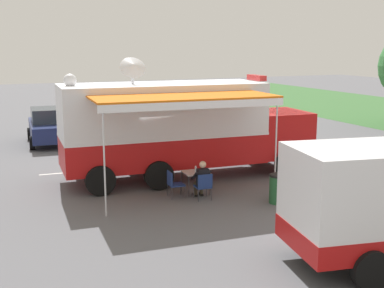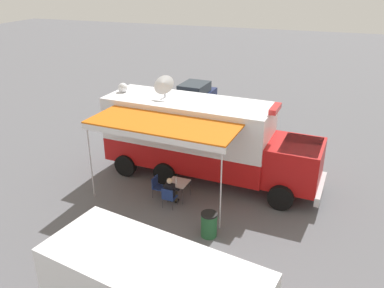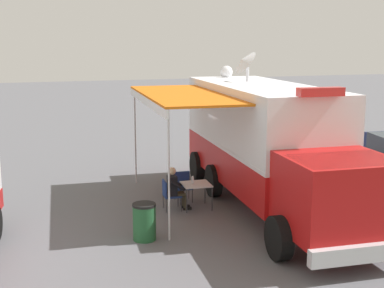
% 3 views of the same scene
% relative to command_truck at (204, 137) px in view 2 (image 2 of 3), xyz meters
% --- Properties ---
extents(ground_plane, '(100.00, 100.00, 0.00)m').
position_rel_command_truck_xyz_m(ground_plane, '(-0.08, -0.74, -1.94)').
color(ground_plane, '#5B5B60').
extents(lot_stripe, '(0.45, 4.80, 0.01)m').
position_rel_command_truck_xyz_m(lot_stripe, '(-2.38, -2.47, -1.94)').
color(lot_stripe, silver).
rests_on(lot_stripe, ground).
extents(command_truck, '(5.24, 9.63, 4.53)m').
position_rel_command_truck_xyz_m(command_truck, '(0.00, 0.00, 0.00)').
color(command_truck, '#B71414').
rests_on(command_truck, ground).
extents(folding_table, '(0.85, 0.85, 0.73)m').
position_rel_command_truck_xyz_m(folding_table, '(2.02, -0.40, -1.27)').
color(folding_table, silver).
rests_on(folding_table, ground).
extents(water_bottle, '(0.07, 0.07, 0.22)m').
position_rel_command_truck_xyz_m(water_bottle, '(2.12, -0.44, -1.11)').
color(water_bottle, silver).
rests_on(water_bottle, folding_table).
extents(folding_chair_at_table, '(0.51, 0.51, 0.87)m').
position_rel_command_truck_xyz_m(folding_chair_at_table, '(2.82, -0.48, -1.43)').
color(folding_chair_at_table, navy).
rests_on(folding_chair_at_table, ground).
extents(folding_chair_beside_table, '(0.51, 0.51, 0.87)m').
position_rel_command_truck_xyz_m(folding_chair_beside_table, '(2.17, -1.25, -1.43)').
color(folding_chair_beside_table, navy).
rests_on(folding_chair_beside_table, ground).
extents(seated_responder, '(0.68, 0.58, 1.25)m').
position_rel_command_truck_xyz_m(seated_responder, '(2.64, -0.47, -1.29)').
color(seated_responder, black).
rests_on(seated_responder, ground).
extents(trash_bin, '(0.57, 0.57, 0.91)m').
position_rel_command_truck_xyz_m(trash_bin, '(4.00, 1.52, -1.49)').
color(trash_bin, '#235B33').
rests_on(trash_bin, ground).
extents(car_behind_truck, '(4.46, 2.60, 1.76)m').
position_rel_command_truck_xyz_m(car_behind_truck, '(-5.31, -0.25, -1.06)').
color(car_behind_truck, '#2D2D33').
rests_on(car_behind_truck, ground).
extents(car_far_corner, '(4.32, 2.24, 1.76)m').
position_rel_command_truck_xyz_m(car_far_corner, '(-8.79, -3.54, -1.06)').
color(car_far_corner, navy).
rests_on(car_far_corner, ground).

